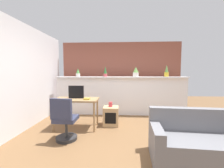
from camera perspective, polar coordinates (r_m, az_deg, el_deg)
ground_plane at (r=3.27m, az=3.34°, el=-21.28°), size 12.00×12.00×0.00m
divider_wall at (r=5.01m, az=3.37°, el=-4.69°), size 4.27×0.16×1.23m
plant_shelf at (r=4.90m, az=3.40°, el=2.60°), size 4.27×0.30×0.04m
brick_wall_behind at (r=5.54m, az=3.39°, el=2.79°), size 4.27×0.10×2.50m
side_wall_left at (r=4.10m, az=-32.12°, el=2.13°), size 0.12×4.40×2.60m
potted_plant_0 at (r=5.08m, az=-12.84°, el=4.18°), size 0.14×0.14×0.27m
potted_plant_1 at (r=4.91m, az=-2.58°, el=4.70°), size 0.13×0.13×0.34m
potted_plant_2 at (r=4.92m, az=9.03°, el=4.60°), size 0.18×0.18×0.31m
potted_plant_3 at (r=5.12m, az=20.06°, el=4.55°), size 0.13×0.13×0.38m
desk at (r=3.93m, az=-13.48°, el=-6.70°), size 1.10×0.60×0.75m
tv_monitor at (r=3.97m, az=-13.48°, el=-2.96°), size 0.39×0.04×0.33m
office_chair at (r=3.32m, az=-17.52°, el=-13.83°), size 0.47×0.47×0.91m
side_cube_shelf at (r=4.10m, az=-0.40°, el=-12.09°), size 0.40×0.41×0.50m
vase_on_shelf at (r=4.02m, az=-0.57°, el=-7.78°), size 0.10×0.10×0.13m
book_on_desk at (r=3.74m, az=-9.54°, el=-5.61°), size 0.14×0.13×0.04m
couch at (r=2.95m, az=30.65°, el=-18.93°), size 1.61×0.87×0.80m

